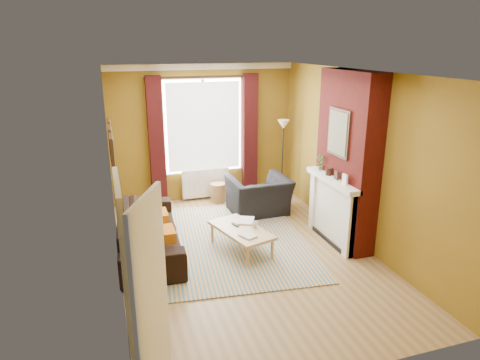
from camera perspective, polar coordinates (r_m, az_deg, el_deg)
The scene contains 12 objects.
ground at distance 6.87m, azimuth 0.64°, elevation -9.78°, with size 5.50×5.50×0.00m, color olive.
room_walls at distance 6.81m, azimuth 5.05°, elevation 2.45°, with size 3.82×5.54×2.83m.
striped_rug at distance 7.28m, azimuth -0.93°, elevation -8.06°, with size 2.69×3.50×0.02m.
sofa at distance 6.97m, azimuth -12.08°, elevation -6.67°, with size 2.34×0.91×0.68m, color black.
armchair at distance 8.30m, azimuth 2.52°, elevation -2.10°, with size 1.11×0.97×0.72m, color black.
coffee_table at distance 6.82m, azimuth 0.13°, elevation -6.81°, with size 0.87×1.26×0.38m.
wicker_stool at distance 8.96m, azimuth -2.95°, elevation -1.67°, with size 0.33×0.33×0.40m.
floor_lamp at distance 8.88m, azimuth 5.76°, elevation 5.71°, with size 0.26×0.26×1.69m.
book_a at distance 6.48m, azimuth 0.45°, elevation -7.66°, with size 0.19×0.25×0.02m, color #999999.
book_b at distance 7.08m, azimuth -0.14°, elevation -5.39°, with size 0.24×0.33×0.03m, color #999999.
mug at distance 6.84m, azimuth 1.97°, elevation -5.95°, with size 0.10×0.10×0.09m, color #999999.
tv_remote at distance 6.92m, azimuth -0.63°, elevation -5.97°, with size 0.09×0.17×0.02m.
Camera 1 is at (-1.93, -5.78, 3.18)m, focal length 32.00 mm.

